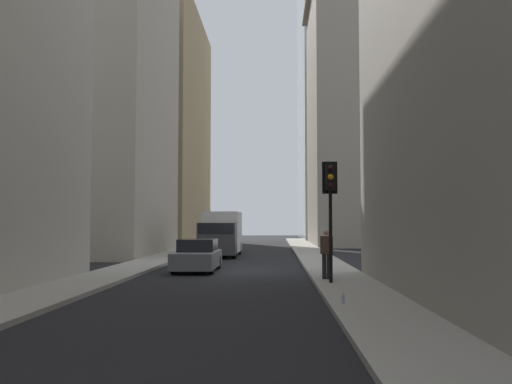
# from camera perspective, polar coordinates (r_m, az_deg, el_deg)

# --- Properties ---
(ground_plane) EXTENTS (135.00, 135.00, 0.00)m
(ground_plane) POSITION_cam_1_polar(r_m,az_deg,el_deg) (24.56, -2.83, -8.25)
(ground_plane) COLOR black
(sidewalk_right) EXTENTS (90.00, 2.20, 0.14)m
(sidewalk_right) POSITION_cam_1_polar(r_m,az_deg,el_deg) (25.34, -13.12, -7.86)
(sidewalk_right) COLOR #A8A399
(sidewalk_right) RESTS_ON ground_plane
(sidewalk_left) EXTENTS (90.00, 2.20, 0.14)m
(sidewalk_left) POSITION_cam_1_polar(r_m,az_deg,el_deg) (24.59, 7.78, -8.05)
(sidewalk_left) COLOR #A8A399
(sidewalk_left) RESTS_ON ground_plane
(building_left_far) EXTENTS (14.10, 10.50, 26.98)m
(building_left_far) POSITION_cam_1_polar(r_m,az_deg,el_deg) (54.53, 11.11, 8.85)
(building_left_far) COLOR gray
(building_left_far) RESTS_ON ground_plane
(building_right_midfar) EXTENTS (13.12, 10.00, 25.91)m
(building_right_midfar) POSITION_cam_1_polar(r_m,az_deg,el_deg) (39.59, -17.15, 12.76)
(building_right_midfar) COLOR #A8A091
(building_right_midfar) RESTS_ON ground_plane
(building_right_far) EXTENTS (19.50, 10.00, 23.25)m
(building_right_far) POSITION_cam_1_polar(r_m,az_deg,el_deg) (56.49, -11.03, 6.49)
(building_right_far) COLOR #9E8966
(building_right_far) RESTS_ON ground_plane
(glass_tower_distant) EXTENTS (20.22, 14.00, 56.78)m
(glass_tower_distant) POSITION_cam_1_polar(r_m,az_deg,el_deg) (79.10, 9.96, 16.20)
(glass_tower_distant) COLOR #ADBCB7
(glass_tower_distant) RESTS_ON ground_plane
(delivery_truck) EXTENTS (6.46, 2.25, 2.84)m
(delivery_truck) POSITION_cam_1_polar(r_m,az_deg,el_deg) (34.97, -3.67, -4.35)
(delivery_truck) COLOR silver
(delivery_truck) RESTS_ON ground_plane
(hatchback_grey) EXTENTS (4.30, 1.78, 1.42)m
(hatchback_grey) POSITION_cam_1_polar(r_m,az_deg,el_deg) (24.44, -6.17, -6.70)
(hatchback_grey) COLOR slate
(hatchback_grey) RESTS_ON ground_plane
(traffic_light_foreground) EXTENTS (0.43, 0.52, 4.09)m
(traffic_light_foreground) POSITION_cam_1_polar(r_m,az_deg,el_deg) (18.52, 7.80, -0.11)
(traffic_light_foreground) COLOR black
(traffic_light_foreground) RESTS_ON sidewalk_left
(pedestrian) EXTENTS (0.26, 0.44, 1.79)m
(pedestrian) POSITION_cam_1_polar(r_m,az_deg,el_deg) (19.74, 7.41, -6.20)
(pedestrian) COLOR black
(pedestrian) RESTS_ON sidewalk_left
(discarded_bottle) EXTENTS (0.07, 0.07, 0.27)m
(discarded_bottle) POSITION_cam_1_polar(r_m,az_deg,el_deg) (13.95, 9.13, -11.03)
(discarded_bottle) COLOR #999EA3
(discarded_bottle) RESTS_ON sidewalk_left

